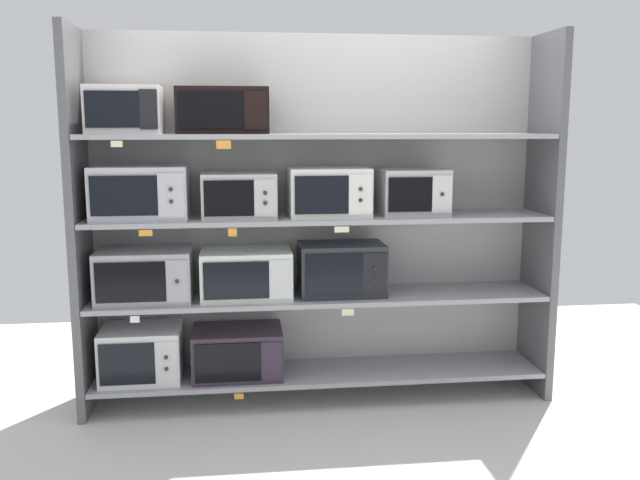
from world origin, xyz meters
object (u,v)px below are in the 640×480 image
microwave_7 (328,192)px  microwave_9 (125,110)px  microwave_0 (142,353)px  microwave_2 (145,275)px  microwave_1 (238,352)px  microwave_4 (341,269)px  microwave_10 (223,111)px  microwave_3 (246,274)px  microwave_5 (141,192)px  microwave_6 (239,195)px  microwave_8 (413,192)px

microwave_7 → microwave_9: (-1.21, 0.00, 0.50)m
microwave_0 → microwave_2: 0.50m
microwave_1 → microwave_9: size_ratio=1.32×
microwave_4 → microwave_10: bearing=180.0°
microwave_3 → microwave_7: 0.73m
microwave_1 → microwave_5: microwave_5 is taller
microwave_3 → microwave_4: (0.60, -0.00, 0.01)m
microwave_4 → microwave_3: bearing=180.0°
microwave_0 → microwave_1: 0.60m
microwave_0 → microwave_9: size_ratio=1.15×
microwave_7 → microwave_6: bearing=-180.0°
microwave_7 → microwave_2: bearing=-180.0°
microwave_2 → microwave_5: (-0.00, 0.00, 0.51)m
microwave_2 → microwave_6: (0.59, -0.00, 0.49)m
microwave_1 → microwave_8: 1.51m
microwave_5 → microwave_10: (0.50, -0.00, 0.49)m
microwave_6 → microwave_1: bearing=-179.7°
microwave_0 → microwave_5: size_ratio=0.87×
microwave_1 → microwave_2: microwave_2 is taller
microwave_3 → microwave_4: size_ratio=1.04×
microwave_5 → microwave_2: bearing=-3.6°
microwave_6 → microwave_10: size_ratio=0.83×
microwave_5 → microwave_6: 0.59m
microwave_1 → microwave_0: bearing=180.0°
microwave_1 → microwave_2: size_ratio=0.99×
microwave_1 → microwave_2: (-0.56, 0.00, 0.52)m
microwave_10 → microwave_0: bearing=-180.0°
microwave_0 → microwave_1: microwave_0 is taller
microwave_7 → microwave_9: microwave_9 is taller
microwave_3 → microwave_9: size_ratio=1.32×
microwave_3 → microwave_10: microwave_10 is taller
microwave_5 → microwave_9: size_ratio=1.33×
microwave_5 → microwave_9: 0.49m
microwave_4 → microwave_9: microwave_9 is taller
microwave_3 → microwave_9: bearing=180.0°
microwave_5 → microwave_9: bearing=-180.0°
microwave_3 → microwave_8: (1.06, 0.00, 0.50)m
microwave_8 → microwave_9: (-1.75, -0.00, 0.51)m
microwave_8 → microwave_10: bearing=-180.0°
microwave_4 → microwave_10: microwave_10 is taller
microwave_0 → microwave_2: bearing=0.1°
microwave_6 → microwave_9: (-0.66, 0.00, 0.51)m
microwave_9 → microwave_6: bearing=-0.0°
microwave_0 → microwave_1: bearing=-0.0°
microwave_2 → microwave_6: size_ratio=1.27×
microwave_10 → microwave_8: bearing=0.0°
microwave_2 → microwave_5: size_ratio=1.01×
microwave_1 → microwave_8: (1.12, 0.00, 1.01)m
microwave_6 → microwave_10: 0.52m
microwave_4 → microwave_5: bearing=180.0°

